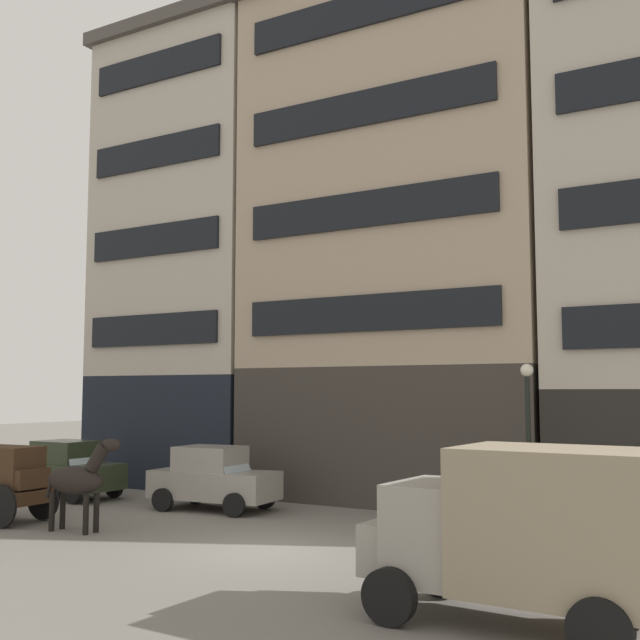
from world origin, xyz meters
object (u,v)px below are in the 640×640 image
at_px(sedan_dark, 213,478).
at_px(pedestrian_officer, 480,493).
at_px(streetlamp_curbside, 528,422).
at_px(sedan_light, 68,469).
at_px(fire_hydrant_curbside, 614,520).
at_px(draft_horse, 78,480).
at_px(delivery_truck_near, 519,529).
at_px(cargo_wagon, 0,478).

bearing_deg(sedan_dark, pedestrian_officer, 2.01).
distance_m(sedan_dark, streetlamp_curbside, 9.15).
relative_size(sedan_light, streetlamp_curbside, 0.90).
xyz_separation_m(sedan_dark, fire_hydrant_curbside, (10.81, 1.41, -0.49)).
xyz_separation_m(draft_horse, delivery_truck_near, (11.56, -2.10, 0.15)).
relative_size(sedan_dark, streetlamp_curbside, 0.93).
xyz_separation_m(sedan_light, fire_hydrant_curbside, (16.47, 1.79, -0.49)).
relative_size(sedan_dark, pedestrian_officer, 2.13).
bearing_deg(fire_hydrant_curbside, pedestrian_officer, -158.54).
xyz_separation_m(sedan_dark, pedestrian_officer, (7.95, 0.28, 0.07)).
bearing_deg(sedan_light, cargo_wagon, -63.67).
xyz_separation_m(delivery_truck_near, streetlamp_curbside, (-1.97, 7.73, 1.25)).
xyz_separation_m(sedan_light, pedestrian_officer, (13.60, 0.66, 0.07)).
bearing_deg(sedan_dark, sedan_light, -176.14).
bearing_deg(sedan_dark, draft_horse, -98.66).
distance_m(cargo_wagon, delivery_truck_near, 14.66).
xyz_separation_m(draft_horse, sedan_dark, (0.68, 4.47, -0.36)).
relative_size(delivery_truck_near, sedan_dark, 1.15).
xyz_separation_m(draft_horse, pedestrian_officer, (8.63, 4.75, -0.29)).
distance_m(delivery_truck_near, streetlamp_curbside, 8.07).
bearing_deg(delivery_truck_near, streetlamp_curbside, 104.31).
relative_size(delivery_truck_near, streetlamp_curbside, 1.07).
bearing_deg(sedan_light, delivery_truck_near, -20.51).
relative_size(cargo_wagon, delivery_truck_near, 0.68).
distance_m(delivery_truck_near, fire_hydrant_curbside, 8.04).
bearing_deg(cargo_wagon, sedan_dark, 50.94).
bearing_deg(sedan_light, fire_hydrant_curbside, 6.20).
height_order(sedan_light, streetlamp_curbside, streetlamp_curbside).
relative_size(draft_horse, streetlamp_curbside, 0.57).
xyz_separation_m(pedestrian_officer, fire_hydrant_curbside, (2.86, 1.13, -0.55)).
height_order(cargo_wagon, sedan_dark, cargo_wagon).
bearing_deg(fire_hydrant_curbside, streetlamp_curbside, -172.66).
height_order(delivery_truck_near, pedestrian_officer, delivery_truck_near).
height_order(sedan_dark, fire_hydrant_curbside, sedan_dark).
xyz_separation_m(draft_horse, fire_hydrant_curbside, (11.49, 5.88, -0.84)).
distance_m(draft_horse, sedan_dark, 4.54).
bearing_deg(delivery_truck_near, sedan_dark, 148.88).
xyz_separation_m(delivery_truck_near, pedestrian_officer, (-2.93, 6.85, -0.44)).
height_order(pedestrian_officer, streetlamp_curbside, streetlamp_curbside).
bearing_deg(delivery_truck_near, pedestrian_officer, 113.17).
bearing_deg(draft_horse, sedan_light, 140.59).
bearing_deg(pedestrian_officer, draft_horse, -151.17).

